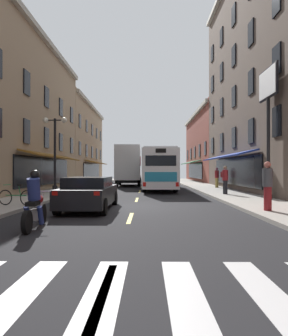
{
  "coord_description": "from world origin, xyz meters",
  "views": [
    {
      "loc": [
        0.6,
        -14.17,
        1.66
      ],
      "look_at": [
        0.33,
        9.38,
        1.81
      ],
      "focal_mm": 33.0,
      "sensor_mm": 36.0,
      "label": 1
    }
  ],
  "objects_px": {
    "pedestrian_far": "(268,185)",
    "street_lamp_twin": "(55,152)",
    "box_truck": "(129,166)",
    "billboard_sign": "(268,101)",
    "motorcycle_rider": "(35,204)",
    "pedestrian_near": "(225,179)",
    "pedestrian_rear": "(217,177)",
    "bicycle_near": "(16,197)",
    "transit_bus": "(159,169)",
    "sedan_near": "(134,177)",
    "sedan_mid": "(89,193)"
  },
  "relations": [
    {
      "from": "pedestrian_far",
      "to": "street_lamp_twin",
      "type": "relative_size",
      "value": 0.4
    },
    {
      "from": "box_truck",
      "to": "billboard_sign",
      "type": "bearing_deg",
      "value": -61.54
    },
    {
      "from": "billboard_sign",
      "to": "street_lamp_twin",
      "type": "height_order",
      "value": "billboard_sign"
    },
    {
      "from": "motorcycle_rider",
      "to": "pedestrian_near",
      "type": "height_order",
      "value": "pedestrian_near"
    },
    {
      "from": "pedestrian_rear",
      "to": "bicycle_near",
      "type": "bearing_deg",
      "value": -33.07
    },
    {
      "from": "transit_bus",
      "to": "pedestrian_rear",
      "type": "bearing_deg",
      "value": -0.5
    },
    {
      "from": "pedestrian_rear",
      "to": "street_lamp_twin",
      "type": "height_order",
      "value": "street_lamp_twin"
    },
    {
      "from": "box_truck",
      "to": "motorcycle_rider",
      "type": "height_order",
      "value": "box_truck"
    },
    {
      "from": "transit_bus",
      "to": "pedestrian_near",
      "type": "bearing_deg",
      "value": -61.6
    },
    {
      "from": "box_truck",
      "to": "pedestrian_far",
      "type": "relative_size",
      "value": 3.97
    },
    {
      "from": "billboard_sign",
      "to": "pedestrian_far",
      "type": "bearing_deg",
      "value": -111.61
    },
    {
      "from": "billboard_sign",
      "to": "motorcycle_rider",
      "type": "bearing_deg",
      "value": -140.64
    },
    {
      "from": "transit_bus",
      "to": "sedan_near",
      "type": "xyz_separation_m",
      "value": [
        -2.87,
        15.81,
        -1.02
      ]
    },
    {
      "from": "billboard_sign",
      "to": "transit_bus",
      "type": "distance_m",
      "value": 12.2
    },
    {
      "from": "transit_bus",
      "to": "motorcycle_rider",
      "type": "distance_m",
      "value": 18.66
    },
    {
      "from": "transit_bus",
      "to": "pedestrian_far",
      "type": "distance_m",
      "value": 15.62
    },
    {
      "from": "sedan_near",
      "to": "bicycle_near",
      "type": "height_order",
      "value": "sedan_near"
    },
    {
      "from": "transit_bus",
      "to": "pedestrian_rear",
      "type": "relative_size",
      "value": 7.24
    },
    {
      "from": "sedan_mid",
      "to": "bicycle_near",
      "type": "height_order",
      "value": "sedan_mid"
    },
    {
      "from": "bicycle_near",
      "to": "pedestrian_far",
      "type": "distance_m",
      "value": 10.29
    },
    {
      "from": "sedan_near",
      "to": "billboard_sign",
      "type": "bearing_deg",
      "value": -72.23
    },
    {
      "from": "pedestrian_near",
      "to": "pedestrian_rear",
      "type": "xyz_separation_m",
      "value": [
        1.11,
        7.24,
        -0.06
      ]
    },
    {
      "from": "pedestrian_far",
      "to": "sedan_near",
      "type": "bearing_deg",
      "value": 105.41
    },
    {
      "from": "pedestrian_near",
      "to": "street_lamp_twin",
      "type": "distance_m",
      "value": 10.61
    },
    {
      "from": "pedestrian_far",
      "to": "pedestrian_rear",
      "type": "height_order",
      "value": "pedestrian_far"
    },
    {
      "from": "motorcycle_rider",
      "to": "street_lamp_twin",
      "type": "height_order",
      "value": "street_lamp_twin"
    },
    {
      "from": "sedan_near",
      "to": "transit_bus",
      "type": "bearing_deg",
      "value": -79.72
    },
    {
      "from": "sedan_mid",
      "to": "pedestrian_rear",
      "type": "distance_m",
      "value": 16.24
    },
    {
      "from": "sedan_mid",
      "to": "motorcycle_rider",
      "type": "bearing_deg",
      "value": -99.71
    },
    {
      "from": "pedestrian_near",
      "to": "pedestrian_far",
      "type": "distance_m",
      "value": 7.92
    },
    {
      "from": "billboard_sign",
      "to": "transit_bus",
      "type": "relative_size",
      "value": 0.56
    },
    {
      "from": "billboard_sign",
      "to": "pedestrian_rear",
      "type": "distance_m",
      "value": 11.12
    },
    {
      "from": "transit_bus",
      "to": "pedestrian_far",
      "type": "height_order",
      "value": "transit_bus"
    },
    {
      "from": "transit_bus",
      "to": "box_truck",
      "type": "height_order",
      "value": "box_truck"
    },
    {
      "from": "transit_bus",
      "to": "box_truck",
      "type": "xyz_separation_m",
      "value": [
        -2.92,
        5.24,
        0.33
      ]
    },
    {
      "from": "billboard_sign",
      "to": "pedestrian_near",
      "type": "relative_size",
      "value": 3.91
    },
    {
      "from": "pedestrian_rear",
      "to": "street_lamp_twin",
      "type": "distance_m",
      "value": 14.41
    },
    {
      "from": "pedestrian_far",
      "to": "pedestrian_near",
      "type": "bearing_deg",
      "value": 90.89
    },
    {
      "from": "box_truck",
      "to": "street_lamp_twin",
      "type": "distance_m",
      "value": 14.25
    },
    {
      "from": "billboard_sign",
      "to": "sedan_near",
      "type": "bearing_deg",
      "value": 107.77
    },
    {
      "from": "billboard_sign",
      "to": "transit_bus",
      "type": "bearing_deg",
      "value": 118.12
    },
    {
      "from": "transit_bus",
      "to": "bicycle_near",
      "type": "relative_size",
      "value": 7.38
    },
    {
      "from": "sedan_mid",
      "to": "motorcycle_rider",
      "type": "distance_m",
      "value": 4.33
    },
    {
      "from": "motorcycle_rider",
      "to": "bicycle_near",
      "type": "relative_size",
      "value": 1.23
    },
    {
      "from": "sedan_near",
      "to": "pedestrian_rear",
      "type": "distance_m",
      "value": 17.72
    },
    {
      "from": "sedan_mid",
      "to": "bicycle_near",
      "type": "bearing_deg",
      "value": 174.96
    },
    {
      "from": "billboard_sign",
      "to": "sedan_mid",
      "type": "distance_m",
      "value": 10.66
    },
    {
      "from": "sedan_mid",
      "to": "pedestrian_far",
      "type": "xyz_separation_m",
      "value": [
        6.94,
        -1.29,
        0.39
      ]
    },
    {
      "from": "street_lamp_twin",
      "to": "motorcycle_rider",
      "type": "bearing_deg",
      "value": -76.32
    },
    {
      "from": "sedan_mid",
      "to": "street_lamp_twin",
      "type": "distance_m",
      "value": 6.51
    }
  ]
}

